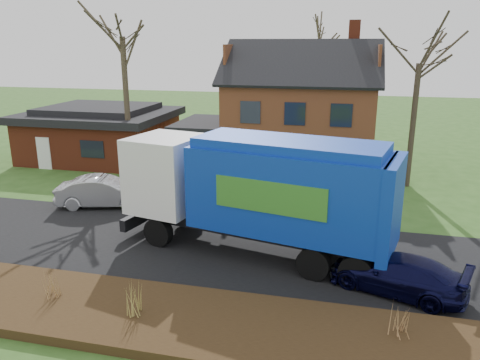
# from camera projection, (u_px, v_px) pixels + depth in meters

# --- Properties ---
(ground) EXTENTS (120.00, 120.00, 0.00)m
(ground) POSITION_uv_depth(u_px,v_px,m) (210.00, 248.00, 18.70)
(ground) COLOR #2E531B
(ground) RESTS_ON ground
(road) EXTENTS (80.00, 7.00, 0.02)m
(road) POSITION_uv_depth(u_px,v_px,m) (210.00, 248.00, 18.70)
(road) COLOR black
(road) RESTS_ON ground
(mulch_verge) EXTENTS (80.00, 3.50, 0.30)m
(mulch_verge) POSITION_uv_depth(u_px,v_px,m) (158.00, 317.00, 13.71)
(mulch_verge) COLOR black
(mulch_verge) RESTS_ON ground
(main_house) EXTENTS (12.95, 8.95, 9.26)m
(main_house) POSITION_uv_depth(u_px,v_px,m) (294.00, 105.00, 30.21)
(main_house) COLOR beige
(main_house) RESTS_ON ground
(ranch_house) EXTENTS (9.80, 8.20, 3.70)m
(ranch_house) POSITION_uv_depth(u_px,v_px,m) (101.00, 132.00, 32.99)
(ranch_house) COLOR maroon
(ranch_house) RESTS_ON ground
(garbage_truck) EXTENTS (11.05, 5.06, 4.58)m
(garbage_truck) POSITION_uv_depth(u_px,v_px,m) (260.00, 188.00, 17.60)
(garbage_truck) COLOR black
(garbage_truck) RESTS_ON ground
(silver_sedan) EXTENTS (4.85, 2.79, 1.51)m
(silver_sedan) POSITION_uv_depth(u_px,v_px,m) (104.00, 192.00, 23.33)
(silver_sedan) COLOR #B4B6BC
(silver_sedan) RESTS_ON ground
(navy_wagon) EXTENTS (4.73, 3.16, 1.27)m
(navy_wagon) POSITION_uv_depth(u_px,v_px,m) (397.00, 274.00, 15.27)
(navy_wagon) COLOR black
(navy_wagon) RESTS_ON ground
(tree_front_west) EXTENTS (3.86, 3.86, 11.47)m
(tree_front_west) POSITION_uv_depth(u_px,v_px,m) (121.00, 15.00, 27.24)
(tree_front_west) COLOR #453A29
(tree_front_west) RESTS_ON ground
(tree_front_east) EXTENTS (3.52, 3.52, 9.78)m
(tree_front_east) POSITION_uv_depth(u_px,v_px,m) (422.00, 42.00, 24.60)
(tree_front_east) COLOR #3B3023
(tree_front_east) RESTS_ON ground
(tree_back) EXTENTS (3.51, 3.51, 11.11)m
(tree_back) POSITION_uv_depth(u_px,v_px,m) (320.00, 25.00, 36.70)
(tree_back) COLOR #423828
(tree_back) RESTS_ON ground
(grass_clump_west) EXTENTS (0.36, 0.30, 0.96)m
(grass_clump_west) POSITION_uv_depth(u_px,v_px,m) (51.00, 282.00, 14.45)
(grass_clump_west) COLOR #9E7745
(grass_clump_west) RESTS_ON mulch_verge
(grass_clump_mid) EXTENTS (0.37, 0.31, 1.04)m
(grass_clump_mid) POSITION_uv_depth(u_px,v_px,m) (133.00, 299.00, 13.42)
(grass_clump_mid) COLOR #A59348
(grass_clump_mid) RESTS_ON mulch_verge
(grass_clump_east) EXTENTS (0.35, 0.29, 0.88)m
(grass_clump_east) POSITION_uv_depth(u_px,v_px,m) (400.00, 321.00, 12.51)
(grass_clump_east) COLOR #A17547
(grass_clump_east) RESTS_ON mulch_verge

